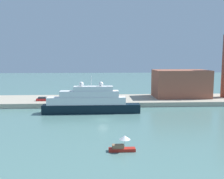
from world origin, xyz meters
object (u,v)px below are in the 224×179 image
harbor_building (181,84)px  mooring_bollard (124,101)px  large_yacht (90,102)px  small_motorboat (122,145)px  person_figure (52,100)px  parked_car (43,99)px  work_barge (54,110)px

harbor_building → mooring_bollard: size_ratio=32.87×
mooring_bollard → large_yacht: bearing=-141.1°
small_motorboat → large_yacht: bearing=101.7°
large_yacht → small_motorboat: large_yacht is taller
small_motorboat → person_figure: size_ratio=2.84×
mooring_bollard → parked_car: bearing=170.8°
harbor_building → person_figure: harbor_building is taller
harbor_building → parked_car: (-49.63, -5.76, -4.46)m
large_yacht → mooring_bollard: size_ratio=47.47×
large_yacht → harbor_building: bearing=29.6°
person_figure → mooring_bollard: person_figure is taller
work_barge → parked_car: (-5.35, 10.33, 1.72)m
work_barge → mooring_bollard: mooring_bollard is taller
harbor_building → person_figure: size_ratio=11.88×
small_motorboat → work_barge: small_motorboat is taller
large_yacht → parked_car: bearing=141.3°
work_barge → mooring_bollard: bearing=15.2°
mooring_bollard → work_barge: bearing=-164.8°
work_barge → parked_car: parked_car is taller
harbor_building → person_figure: bearing=-168.0°
parked_car → large_yacht: bearing=-38.7°
large_yacht → parked_car: 21.06m
small_motorboat → harbor_building: harbor_building is taller
large_yacht → person_figure: 15.65m
small_motorboat → harbor_building: size_ratio=0.24×
harbor_building → large_yacht: bearing=-150.4°
small_motorboat → person_figure: person_figure is taller
work_barge → parked_car: 11.76m
harbor_building → mooring_bollard: bearing=-155.6°
small_motorboat → person_figure: 45.02m
large_yacht → small_motorboat: size_ratio=6.05×
work_barge → harbor_building: size_ratio=0.32×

